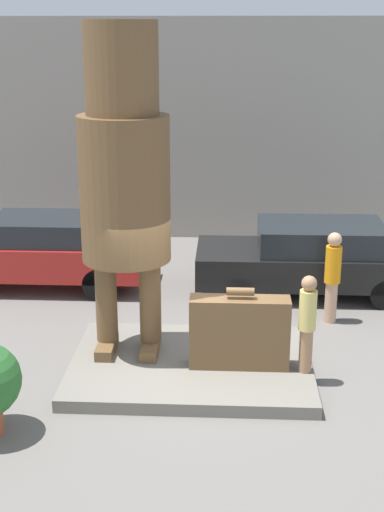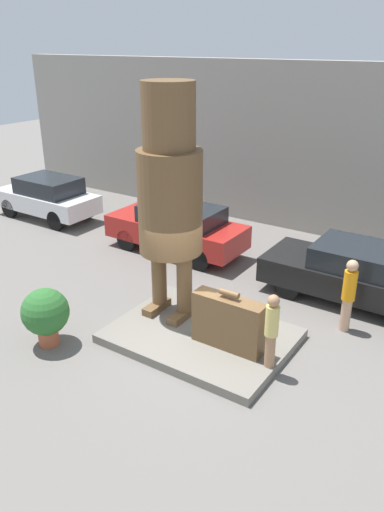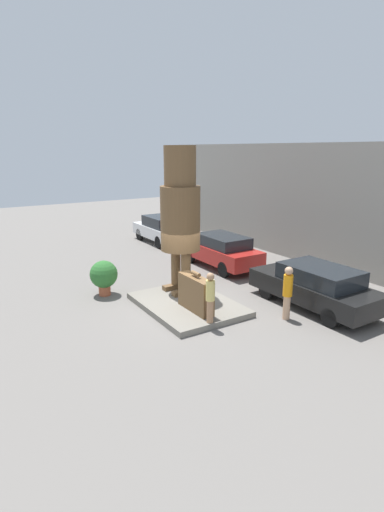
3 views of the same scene
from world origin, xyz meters
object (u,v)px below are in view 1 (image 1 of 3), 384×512
(statue_figure, at_px, (124,168))
(parked_car_red, at_px, (44,250))
(tourist, at_px, (307,320))
(parked_car_black, at_px, (312,257))
(worker_hivis, at_px, (333,274))
(giant_suitcase, at_px, (239,332))

(statue_figure, distance_m, parked_car_red, 4.89)
(tourist, height_order, parked_car_black, tourist)
(tourist, bearing_deg, statue_figure, 167.17)
(statue_figure, distance_m, parked_car_black, 5.43)
(tourist, xyz_separation_m, parked_car_black, (0.52, 4.06, -0.28))
(parked_car_black, height_order, worker_hivis, worker_hivis)
(tourist, relative_size, parked_car_black, 0.34)
(parked_car_red, bearing_deg, worker_hivis, 164.32)
(parked_car_red, bearing_deg, giant_suitcase, 135.86)
(giant_suitcase, xyz_separation_m, parked_car_black, (1.56, 3.92, 0.01))
(worker_hivis, bearing_deg, parked_car_black, 97.78)
(tourist, distance_m, worker_hivis, 2.62)
(statue_figure, relative_size, parked_car_black, 1.13)
(giant_suitcase, bearing_deg, statue_figure, 164.39)
(tourist, bearing_deg, parked_car_black, 82.66)
(tourist, distance_m, parked_car_red, 6.68)
(statue_figure, xyz_separation_m, parked_car_black, (3.40, 3.41, -2.50))
(statue_figure, bearing_deg, tourist, -12.83)
(parked_car_black, bearing_deg, statue_figure, 45.06)
(tourist, height_order, parked_car_red, tourist)
(giant_suitcase, distance_m, parked_car_red, 5.80)
(statue_figure, relative_size, giant_suitcase, 3.35)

